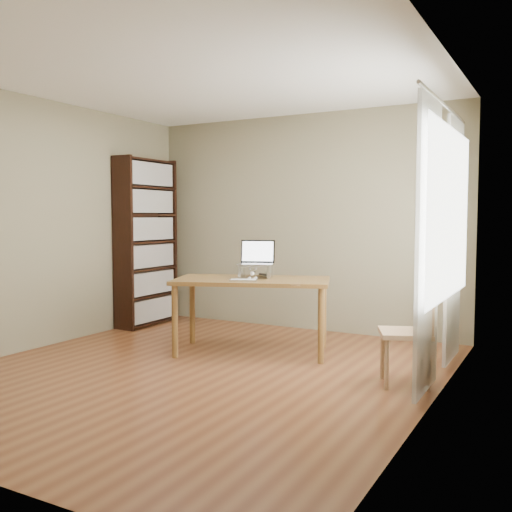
{
  "coord_description": "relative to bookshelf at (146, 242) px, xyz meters",
  "views": [
    {
      "loc": [
        2.83,
        -4.1,
        1.38
      ],
      "look_at": [
        0.13,
        0.85,
        0.98
      ],
      "focal_mm": 40.0,
      "sensor_mm": 36.0,
      "label": 1
    }
  ],
  "objects": [
    {
      "name": "room",
      "position": [
        1.86,
        -1.54,
        0.25
      ],
      "size": [
        4.04,
        4.54,
        2.64
      ],
      "color": "#5D2F18",
      "rests_on": "ground"
    },
    {
      "name": "bookshelf",
      "position": [
        0.0,
        0.0,
        0.0
      ],
      "size": [
        0.3,
        0.9,
        2.1
      ],
      "color": "black",
      "rests_on": "ground"
    },
    {
      "name": "curtains",
      "position": [
        3.75,
        -0.75,
        0.12
      ],
      "size": [
        0.03,
        1.9,
        2.25
      ],
      "color": "white",
      "rests_on": "ground"
    },
    {
      "name": "desk",
      "position": [
        1.9,
        -0.68,
        -0.39
      ],
      "size": [
        1.7,
        1.24,
        0.75
      ],
      "rotation": [
        0.0,
        0.0,
        0.35
      ],
      "color": "brown",
      "rests_on": "ground"
    },
    {
      "name": "laptop_stand",
      "position": [
        1.9,
        -0.6,
        -0.22
      ],
      "size": [
        0.32,
        0.25,
        0.13
      ],
      "rotation": [
        0.0,
        0.0,
        0.35
      ],
      "color": "silver",
      "rests_on": "desk"
    },
    {
      "name": "laptop",
      "position": [
        1.9,
        -0.54,
        -0.11
      ],
      "size": [
        0.42,
        0.4,
        0.25
      ],
      "rotation": [
        0.0,
        0.0,
        0.35
      ],
      "color": "silver",
      "rests_on": "laptop_stand"
    },
    {
      "name": "keyboard",
      "position": [
        1.93,
        -0.9,
        -0.29
      ],
      "size": [
        0.29,
        0.21,
        0.02
      ],
      "rotation": [
        0.0,
        0.0,
        0.4
      ],
      "color": "silver",
      "rests_on": "desk"
    },
    {
      "name": "coaster",
      "position": [
        2.52,
        -0.98,
        -0.3
      ],
      "size": [
        0.1,
        0.1,
        0.01
      ],
      "primitive_type": "cylinder",
      "color": "brown",
      "rests_on": "desk"
    },
    {
      "name": "cat",
      "position": [
        1.89,
        -0.57,
        -0.24
      ],
      "size": [
        0.23,
        0.47,
        0.14
      ],
      "rotation": [
        0.0,
        0.0,
        0.41
      ],
      "color": "#413D33",
      "rests_on": "desk"
    },
    {
      "name": "chair",
      "position": [
        3.6,
        -1.05,
        -0.57
      ],
      "size": [
        0.52,
        0.52,
        0.9
      ],
      "rotation": [
        0.0,
        0.0,
        0.39
      ],
      "color": "tan",
      "rests_on": "ground"
    }
  ]
}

